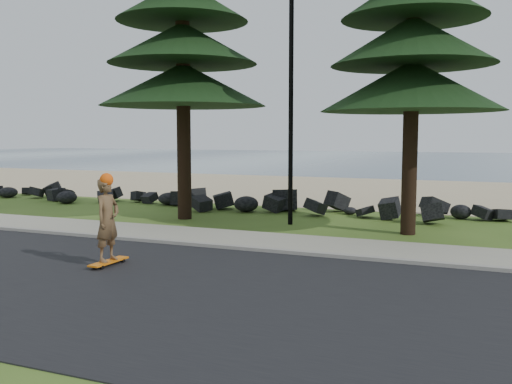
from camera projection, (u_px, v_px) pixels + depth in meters
ground at (248, 243)px, 14.16m from camera, size 160.00×160.00×0.00m
road at (147, 287)px, 10.03m from camera, size 160.00×7.00×0.02m
kerb at (233, 247)px, 13.33m from camera, size 160.00×0.20×0.10m
sidewalk at (251, 240)px, 14.34m from camera, size 160.00×2.00×0.08m
beach_sand at (367, 190)px, 27.50m from camera, size 160.00×15.00×0.01m
ocean at (436, 160)px, 61.06m from camera, size 160.00×58.00×0.01m
seawall_boulders at (313, 214)px, 19.31m from camera, size 60.00×2.40×1.10m
lamp_post at (291, 85)px, 16.69m from camera, size 0.25×0.14×8.14m
skateboarder at (108, 220)px, 11.53m from camera, size 0.42×1.02×1.89m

